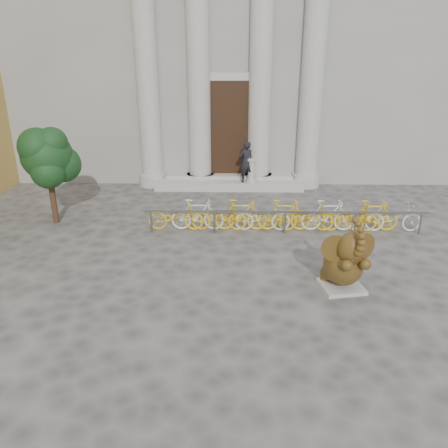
{
  "coord_description": "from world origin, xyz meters",
  "views": [
    {
      "loc": [
        0.11,
        -7.95,
        5.13
      ],
      "look_at": [
        -0.08,
        2.43,
        1.1
      ],
      "focal_mm": 35.0,
      "sensor_mm": 36.0,
      "label": 1
    }
  ],
  "objects_px": {
    "tree": "(48,157)",
    "bike_rack": "(284,215)",
    "pedestrian": "(246,162)",
    "elephant_statue": "(344,262)"
  },
  "relations": [
    {
      "from": "pedestrian",
      "to": "tree",
      "type": "bearing_deg",
      "value": 7.34
    },
    {
      "from": "bike_rack",
      "to": "tree",
      "type": "bearing_deg",
      "value": 175.79
    },
    {
      "from": "bike_rack",
      "to": "tree",
      "type": "height_order",
      "value": "tree"
    },
    {
      "from": "bike_rack",
      "to": "pedestrian",
      "type": "distance_m",
      "value": 4.48
    },
    {
      "from": "tree",
      "to": "pedestrian",
      "type": "distance_m",
      "value": 7.38
    },
    {
      "from": "bike_rack",
      "to": "pedestrian",
      "type": "bearing_deg",
      "value": 103.96
    },
    {
      "from": "elephant_statue",
      "to": "tree",
      "type": "distance_m",
      "value": 9.43
    },
    {
      "from": "elephant_statue",
      "to": "pedestrian",
      "type": "xyz_separation_m",
      "value": [
        -2.03,
        7.95,
        0.49
      ]
    },
    {
      "from": "tree",
      "to": "bike_rack",
      "type": "bearing_deg",
      "value": -4.21
    },
    {
      "from": "tree",
      "to": "pedestrian",
      "type": "relative_size",
      "value": 1.9
    }
  ]
}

